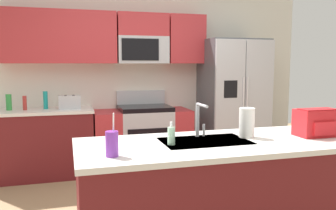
{
  "coord_description": "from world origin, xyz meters",
  "views": [
    {
      "loc": [
        -1.02,
        -3.03,
        1.5
      ],
      "look_at": [
        0.03,
        0.6,
        1.05
      ],
      "focal_mm": 37.54,
      "sensor_mm": 36.0,
      "label": 1
    }
  ],
  "objects_px": {
    "refrigerator": "(233,102)",
    "toaster": "(70,102)",
    "bottle_teal": "(46,100)",
    "backpack": "(316,122)",
    "drink_cup_purple": "(112,144)",
    "soap_dispenser": "(171,135)",
    "sink_faucet": "(199,117)",
    "pepper_mill": "(25,103)",
    "paper_towel_roll": "(247,123)",
    "bottle_green": "(9,102)",
    "range_oven": "(142,138)"
  },
  "relations": [
    {
      "from": "range_oven",
      "to": "soap_dispenser",
      "type": "height_order",
      "value": "range_oven"
    },
    {
      "from": "pepper_mill",
      "to": "toaster",
      "type": "bearing_deg",
      "value": -5.11
    },
    {
      "from": "bottle_teal",
      "to": "backpack",
      "type": "bearing_deg",
      "value": -47.68
    },
    {
      "from": "sink_faucet",
      "to": "drink_cup_purple",
      "type": "relative_size",
      "value": 0.99
    },
    {
      "from": "pepper_mill",
      "to": "sink_faucet",
      "type": "height_order",
      "value": "sink_faucet"
    },
    {
      "from": "drink_cup_purple",
      "to": "soap_dispenser",
      "type": "xyz_separation_m",
      "value": [
        0.46,
        0.22,
        -0.02
      ]
    },
    {
      "from": "bottle_green",
      "to": "sink_faucet",
      "type": "relative_size",
      "value": 0.73
    },
    {
      "from": "range_oven",
      "to": "bottle_teal",
      "type": "distance_m",
      "value": 1.41
    },
    {
      "from": "toaster",
      "to": "backpack",
      "type": "distance_m",
      "value": 3.07
    },
    {
      "from": "sink_faucet",
      "to": "backpack",
      "type": "xyz_separation_m",
      "value": [
        0.95,
        -0.22,
        -0.05
      ]
    },
    {
      "from": "refrigerator",
      "to": "toaster",
      "type": "bearing_deg",
      "value": 179.53
    },
    {
      "from": "refrigerator",
      "to": "sink_faucet",
      "type": "relative_size",
      "value": 6.56
    },
    {
      "from": "refrigerator",
      "to": "toaster",
      "type": "height_order",
      "value": "refrigerator"
    },
    {
      "from": "bottle_teal",
      "to": "bottle_green",
      "type": "relative_size",
      "value": 1.14
    },
    {
      "from": "bottle_green",
      "to": "pepper_mill",
      "type": "bearing_deg",
      "value": -11.42
    },
    {
      "from": "bottle_teal",
      "to": "bottle_green",
      "type": "height_order",
      "value": "bottle_teal"
    },
    {
      "from": "paper_towel_roll",
      "to": "soap_dispenser",
      "type": "bearing_deg",
      "value": -173.01
    },
    {
      "from": "range_oven",
      "to": "paper_towel_roll",
      "type": "xyz_separation_m",
      "value": [
        0.38,
        -2.31,
        0.58
      ]
    },
    {
      "from": "drink_cup_purple",
      "to": "paper_towel_roll",
      "type": "distance_m",
      "value": 1.17
    },
    {
      "from": "toaster",
      "to": "bottle_teal",
      "type": "distance_m",
      "value": 0.32
    },
    {
      "from": "refrigerator",
      "to": "bottle_teal",
      "type": "relative_size",
      "value": 7.89
    },
    {
      "from": "bottle_green",
      "to": "drink_cup_purple",
      "type": "distance_m",
      "value": 2.83
    },
    {
      "from": "bottle_green",
      "to": "paper_towel_roll",
      "type": "distance_m",
      "value": 3.16
    },
    {
      "from": "refrigerator",
      "to": "pepper_mill",
      "type": "distance_m",
      "value": 2.92
    },
    {
      "from": "refrigerator",
      "to": "toaster",
      "type": "distance_m",
      "value": 2.36
    },
    {
      "from": "bottle_green",
      "to": "paper_towel_roll",
      "type": "xyz_separation_m",
      "value": [
        2.12,
        -2.35,
        0.02
      ]
    },
    {
      "from": "range_oven",
      "to": "bottle_teal",
      "type": "height_order",
      "value": "bottle_teal"
    },
    {
      "from": "refrigerator",
      "to": "bottle_green",
      "type": "distance_m",
      "value": 3.12
    },
    {
      "from": "toaster",
      "to": "sink_faucet",
      "type": "xyz_separation_m",
      "value": [
        0.99,
        -2.15,
        0.08
      ]
    },
    {
      "from": "toaster",
      "to": "soap_dispenser",
      "type": "relative_size",
      "value": 1.65
    },
    {
      "from": "refrigerator",
      "to": "drink_cup_purple",
      "type": "height_order",
      "value": "refrigerator"
    },
    {
      "from": "bottle_teal",
      "to": "refrigerator",
      "type": "bearing_deg",
      "value": -2.41
    },
    {
      "from": "drink_cup_purple",
      "to": "range_oven",
      "type": "bearing_deg",
      "value": 74.04
    },
    {
      "from": "pepper_mill",
      "to": "bottle_teal",
      "type": "bearing_deg",
      "value": 9.59
    },
    {
      "from": "refrigerator",
      "to": "bottle_green",
      "type": "relative_size",
      "value": 8.98
    },
    {
      "from": "paper_towel_roll",
      "to": "backpack",
      "type": "height_order",
      "value": "paper_towel_roll"
    },
    {
      "from": "range_oven",
      "to": "sink_faucet",
      "type": "xyz_separation_m",
      "value": [
        0.01,
        -2.2,
        0.62
      ]
    },
    {
      "from": "bottle_green",
      "to": "backpack",
      "type": "xyz_separation_m",
      "value": [
        2.69,
        -2.46,
        0.01
      ]
    },
    {
      "from": "sink_faucet",
      "to": "pepper_mill",
      "type": "bearing_deg",
      "value": 125.22
    },
    {
      "from": "range_oven",
      "to": "pepper_mill",
      "type": "xyz_separation_m",
      "value": [
        -1.54,
        -0.0,
        0.55
      ]
    },
    {
      "from": "pepper_mill",
      "to": "drink_cup_purple",
      "type": "xyz_separation_m",
      "value": [
        0.8,
        -2.61,
        -0.01
      ]
    },
    {
      "from": "bottle_teal",
      "to": "bottle_green",
      "type": "xyz_separation_m",
      "value": [
        -0.45,
        -0.0,
        -0.01
      ]
    },
    {
      "from": "refrigerator",
      "to": "bottle_teal",
      "type": "height_order",
      "value": "refrigerator"
    },
    {
      "from": "bottle_green",
      "to": "sink_faucet",
      "type": "bearing_deg",
      "value": -52.04
    },
    {
      "from": "refrigerator",
      "to": "bottle_teal",
      "type": "distance_m",
      "value": 2.67
    },
    {
      "from": "bottle_teal",
      "to": "drink_cup_purple",
      "type": "bearing_deg",
      "value": -78.36
    },
    {
      "from": "pepper_mill",
      "to": "soap_dispenser",
      "type": "relative_size",
      "value": 1.08
    },
    {
      "from": "range_oven",
      "to": "refrigerator",
      "type": "relative_size",
      "value": 0.74
    },
    {
      "from": "toaster",
      "to": "backpack",
      "type": "height_order",
      "value": "backpack"
    },
    {
      "from": "bottle_green",
      "to": "toaster",
      "type": "bearing_deg",
      "value": -6.76
    }
  ]
}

